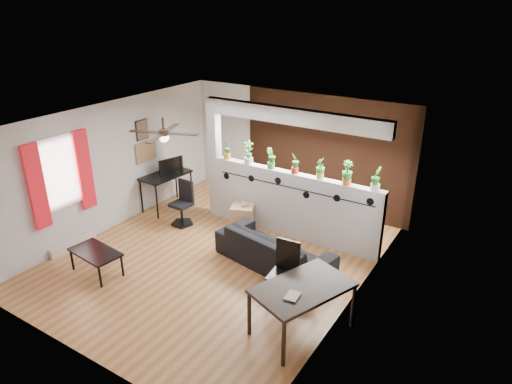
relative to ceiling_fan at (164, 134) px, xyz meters
name	(u,v)px	position (x,y,z in m)	size (l,w,h in m)	color
room_shell	(214,193)	(0.80, 0.30, -1.01)	(6.30, 7.10, 2.90)	#965F31
partition_wall	(293,205)	(1.60, 1.80, -1.64)	(3.60, 0.18, 1.35)	#BCBCC1
ceiling_header	(297,117)	(1.60, 1.80, 0.14)	(3.60, 0.18, 0.30)	silver
pier_column	(215,158)	(-0.31, 1.80, -1.01)	(0.22, 0.20, 2.60)	#BCBCC1
brick_panel	(326,155)	(1.60, 3.27, -1.01)	(3.90, 0.05, 2.60)	#9D502D
vine_decal	(292,188)	(1.60, 1.70, -1.23)	(3.31, 0.01, 0.30)	black
window_assembly	(60,175)	(-1.76, -0.90, -0.81)	(0.09, 1.30, 1.55)	white
baseboard_heater	(73,244)	(-1.74, -0.90, -2.22)	(0.08, 1.00, 0.18)	silver
corkboard	(146,152)	(-1.78, 1.25, -0.96)	(0.03, 0.60, 0.45)	#8C6443
framed_art	(142,130)	(-1.78, 1.20, -0.46)	(0.03, 0.34, 0.44)	#8C7259
ceiling_fan	(164,134)	(0.00, 0.00, 0.00)	(1.19, 1.19, 0.43)	black
potted_plant_0	(227,149)	(0.02, 1.80, -0.76)	(0.22, 0.24, 0.39)	orange
potted_plant_1	(249,151)	(0.55, 1.80, -0.71)	(0.32, 0.30, 0.48)	silver
potted_plant_2	(271,157)	(1.07, 1.80, -0.74)	(0.27, 0.27, 0.42)	green
potted_plant_3	(295,163)	(1.60, 1.80, -0.75)	(0.17, 0.21, 0.41)	red
potted_plant_4	(320,168)	(2.13, 1.80, -0.75)	(0.20, 0.23, 0.40)	#D8CE4C
potted_plant_5	(347,172)	(2.65, 1.80, -0.73)	(0.29, 0.29, 0.44)	orange
potted_plant_6	(376,178)	(3.18, 1.80, -0.73)	(0.21, 0.25, 0.44)	white
sofa	(274,250)	(1.83, 0.65, -2.01)	(2.10, 0.83, 0.61)	black
cube_shelf	(243,218)	(0.61, 1.46, -2.04)	(0.45, 0.40, 0.54)	tan
cup	(245,204)	(0.66, 1.46, -1.72)	(0.14, 0.14, 0.11)	gray
computer_desk	(166,177)	(-1.45, 1.46, -1.57)	(0.69, 1.18, 0.82)	black
monitor	(170,168)	(-1.45, 1.61, -1.40)	(0.06, 0.34, 0.19)	black
office_chair	(183,206)	(-0.61, 1.03, -1.90)	(0.49, 0.49, 0.94)	black
dining_table	(303,291)	(3.05, -0.67, -1.64)	(1.29, 1.60, 0.76)	black
book	(286,294)	(2.95, -0.97, -1.55)	(0.18, 0.24, 0.02)	gray
folding_chair	(285,267)	(2.50, -0.17, -1.70)	(0.45, 0.45, 1.04)	black
coffee_table	(95,253)	(-0.65, -1.23, -1.93)	(0.98, 0.62, 0.43)	black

